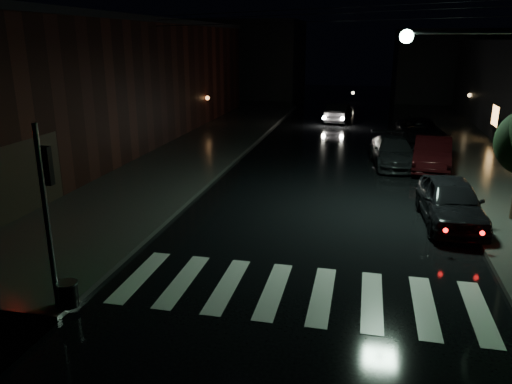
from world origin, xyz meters
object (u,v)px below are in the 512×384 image
Objects in this scene: parked_car_a at (451,201)px; parked_car_c at (393,151)px; parked_car_b at (432,153)px; oncoming_car at (339,113)px; parked_car_d at (420,131)px.

parked_car_c is at bearing 97.93° from parked_car_a.
parked_car_a is 8.23m from parked_car_c.
parked_car_a is 0.97× the size of parked_car_b.
parked_car_c is at bearing 110.30° from oncoming_car.
parked_car_c is 6.35m from parked_car_d.
oncoming_car is (-4.99, 21.31, -0.07)m from parked_car_a.
parked_car_d is (0.00, 6.53, -0.05)m from parked_car_b.
parked_car_c is at bearing -109.87° from parked_car_d.
oncoming_car is at bearing 117.78° from parked_car_b.
parked_car_d is at bearing 67.23° from parked_car_c.
parked_car_b is 14.64m from oncoming_car.
parked_car_b is 1.86m from parked_car_c.
oncoming_car is at bearing 122.89° from parked_car_d.
parked_car_d is at bearing 96.80° from parked_car_b.
parked_car_b is 0.90× the size of parked_car_d.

